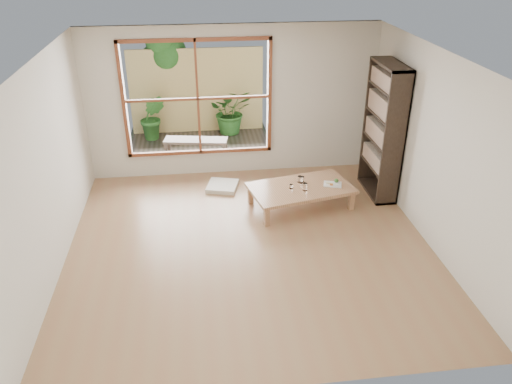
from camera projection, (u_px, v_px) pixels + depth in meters
ground at (250, 245)px, 7.02m from camera, size 5.00×5.00×0.00m
low_table at (301, 189)px, 7.86m from camera, size 1.73×1.21×0.35m
floor_cushion at (222, 186)px, 8.54m from camera, size 0.61×0.61×0.07m
bookshelf at (383, 131)px, 7.94m from camera, size 0.35×0.97×2.16m
glass_tall at (305, 187)px, 7.70m from camera, size 0.07×0.07×0.12m
glass_mid at (302, 180)px, 7.94m from camera, size 0.07×0.07×0.11m
glass_short at (300, 179)px, 7.97m from camera, size 0.08×0.08×0.10m
glass_small at (291, 187)px, 7.77m from camera, size 0.06×0.06×0.07m
food_tray at (333, 183)px, 7.90m from camera, size 0.32×0.27×0.09m
deck at (200, 149)px, 10.07m from camera, size 2.80×2.00×0.05m
garden_bench at (196, 142)px, 9.49m from camera, size 1.23×0.54×0.38m
bamboo_fence at (197, 91)px, 10.53m from camera, size 2.80×0.06×1.80m
shrub_right at (231, 111)px, 10.60m from camera, size 0.94×0.84×0.98m
shrub_left at (153, 117)px, 10.28m from camera, size 0.56×0.47×0.95m
garden_tree at (162, 54)px, 10.39m from camera, size 1.04×0.85×2.22m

